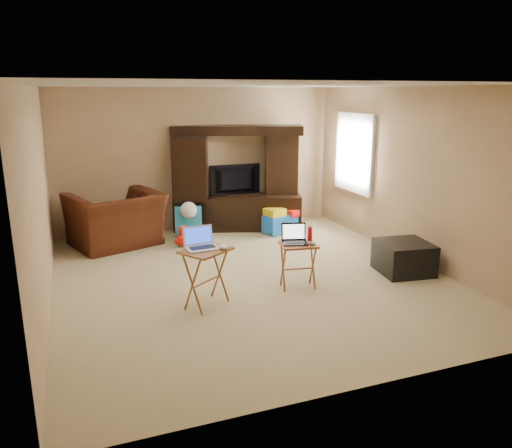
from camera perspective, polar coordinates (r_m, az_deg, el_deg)
name	(u,v)px	position (r m, az deg, el deg)	size (l,w,h in m)	color
floor	(251,278)	(6.74, -0.60, -6.17)	(5.50, 5.50, 0.00)	#C8B98A
ceiling	(250,85)	(6.29, -0.66, 15.59)	(5.50, 5.50, 0.00)	silver
wall_back	(198,160)	(9.00, -6.64, 7.31)	(5.00, 5.00, 0.00)	tan
wall_front	(370,247)	(4.00, 12.91, -2.58)	(5.00, 5.00, 0.00)	tan
wall_left	(39,201)	(6.04, -23.54, 2.45)	(5.50, 5.50, 0.00)	tan
wall_right	(413,175)	(7.61, 17.45, 5.34)	(5.50, 5.50, 0.00)	tan
window_pane	(355,153)	(8.84, 11.27, 7.97)	(1.20, 1.20, 0.00)	white
window_frame	(354,153)	(8.83, 11.16, 7.97)	(0.06, 1.14, 1.34)	white
entertainment_center	(237,178)	(8.93, -2.16, 5.24)	(2.27, 0.57, 1.85)	black
television	(237,180)	(8.97, -2.23, 5.04)	(0.94, 0.12, 0.54)	black
recliner	(116,220)	(8.32, -15.70, 0.49)	(1.33, 1.17, 0.87)	#42180E
child_rocker	(191,226)	(8.24, -7.44, -0.19)	(0.45, 0.51, 0.59)	#186B86
plush_toy	(183,236)	(8.09, -8.32, -1.37)	(0.32, 0.27, 0.35)	red
push_toy	(280,220)	(8.78, 2.81, 0.43)	(0.62, 0.44, 0.46)	blue
ottoman	(404,257)	(7.17, 16.54, -3.68)	(0.67, 0.67, 0.43)	black
tray_table_left	(206,278)	(5.81, -5.69, -6.14)	(0.53, 0.42, 0.69)	#A26927
tray_table_right	(298,266)	(6.34, 4.82, -4.80)	(0.45, 0.36, 0.58)	#A54F27
laptop_left	(202,239)	(5.69, -6.17, -1.70)	(0.36, 0.29, 0.24)	silver
laptop_right	(295,235)	(6.22, 4.49, -1.21)	(0.31, 0.26, 0.24)	black
mouse_left	(223,247)	(5.68, -3.74, -2.63)	(0.09, 0.14, 0.06)	silver
mouse_right	(312,244)	(6.19, 6.44, -2.24)	(0.08, 0.12, 0.05)	#44454A
water_bottle	(310,234)	(6.38, 6.18, -1.12)	(0.06, 0.06, 0.18)	#B40B19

